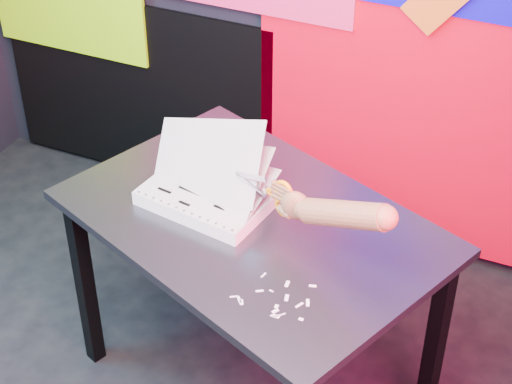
% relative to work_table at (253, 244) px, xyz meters
% --- Properties ---
extents(room, '(3.01, 3.01, 2.71)m').
position_rel_work_table_xyz_m(room, '(-0.24, -0.51, 0.70)').
color(room, black).
rests_on(room, ground).
extents(backdrop, '(2.88, 0.05, 2.08)m').
position_rel_work_table_xyz_m(backdrop, '(-0.18, 0.95, 0.30)').
color(backdrop, red).
rests_on(backdrop, ground).
extents(work_table, '(1.32, 1.11, 0.75)m').
position_rel_work_table_xyz_m(work_table, '(0.00, 0.00, 0.00)').
color(work_table, black).
rests_on(work_table, ground).
extents(printout_stack, '(0.43, 0.33, 0.29)m').
position_rel_work_table_xyz_m(printout_stack, '(-0.16, 0.03, 0.13)').
color(printout_stack, silver).
rests_on(printout_stack, work_table).
extents(scissors, '(0.21, 0.08, 0.12)m').
position_rel_work_table_xyz_m(scissors, '(0.10, -0.03, 0.23)').
color(scissors, silver).
rests_on(scissors, printout_stack).
extents(hand_forearm, '(0.39, 0.17, 0.19)m').
position_rel_work_table_xyz_m(hand_forearm, '(0.29, -0.10, 0.28)').
color(hand_forearm, '#965D3B').
rests_on(hand_forearm, work_table).
extents(paper_clippings, '(0.21, 0.16, 0.00)m').
position_rel_work_table_xyz_m(paper_clippings, '(0.21, -0.29, 0.10)').
color(paper_clippings, silver).
rests_on(paper_clippings, work_table).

